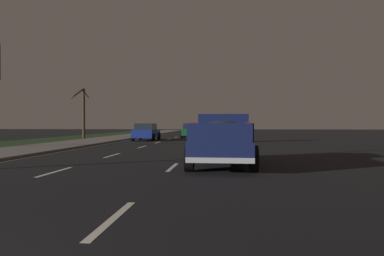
{
  "coord_description": "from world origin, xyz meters",
  "views": [
    {
      "loc": [
        -1.79,
        -3.48,
        1.51
      ],
      "look_at": [
        11.35,
        -2.39,
        1.36
      ],
      "focal_mm": 34.51,
      "sensor_mm": 36.0,
      "label": 1
    }
  ],
  "objects_px": {
    "sedan_blue": "(146,132)",
    "sedan_green": "(191,130)",
    "bare_tree_far": "(83,112)",
    "pickup_truck": "(223,138)"
  },
  "relations": [
    {
      "from": "sedan_blue",
      "to": "bare_tree_far",
      "type": "distance_m",
      "value": 8.75
    },
    {
      "from": "pickup_truck",
      "to": "sedan_blue",
      "type": "bearing_deg",
      "value": 19.47
    },
    {
      "from": "sedan_blue",
      "to": "sedan_green",
      "type": "distance_m",
      "value": 7.73
    },
    {
      "from": "sedan_blue",
      "to": "bare_tree_far",
      "type": "bearing_deg",
      "value": 61.2
    },
    {
      "from": "sedan_green",
      "to": "bare_tree_far",
      "type": "bearing_deg",
      "value": 104.1
    },
    {
      "from": "sedan_green",
      "to": "sedan_blue",
      "type": "bearing_deg",
      "value": 152.83
    },
    {
      "from": "sedan_green",
      "to": "bare_tree_far",
      "type": "relative_size",
      "value": 0.84
    },
    {
      "from": "sedan_blue",
      "to": "sedan_green",
      "type": "relative_size",
      "value": 1.0
    },
    {
      "from": "pickup_truck",
      "to": "sedan_blue",
      "type": "relative_size",
      "value": 1.24
    },
    {
      "from": "pickup_truck",
      "to": "bare_tree_far",
      "type": "bearing_deg",
      "value": 31.27
    }
  ]
}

